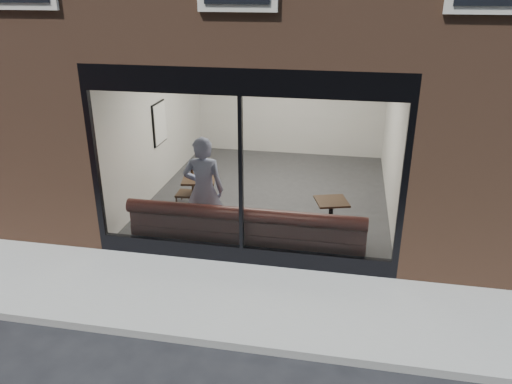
% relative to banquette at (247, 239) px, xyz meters
% --- Properties ---
extents(ground, '(120.00, 120.00, 0.00)m').
position_rel_banquette_xyz_m(ground, '(0.00, -2.45, -0.23)').
color(ground, black).
rests_on(ground, ground).
extents(sidewalk_near, '(40.00, 2.00, 0.01)m').
position_rel_banquette_xyz_m(sidewalk_near, '(0.00, -1.45, -0.22)').
color(sidewalk_near, gray).
rests_on(sidewalk_near, ground).
extents(kerb_near, '(40.00, 0.10, 0.12)m').
position_rel_banquette_xyz_m(kerb_near, '(0.00, -2.50, -0.17)').
color(kerb_near, gray).
rests_on(kerb_near, ground).
extents(host_building_pier_left, '(2.50, 12.00, 3.20)m').
position_rel_banquette_xyz_m(host_building_pier_left, '(-3.75, 5.55, 1.38)').
color(host_building_pier_left, brown).
rests_on(host_building_pier_left, ground).
extents(host_building_pier_right, '(2.50, 12.00, 3.20)m').
position_rel_banquette_xyz_m(host_building_pier_right, '(3.75, 5.55, 1.38)').
color(host_building_pier_right, brown).
rests_on(host_building_pier_right, ground).
extents(host_building_backfill, '(5.00, 6.00, 3.20)m').
position_rel_banquette_xyz_m(host_building_backfill, '(0.00, 8.55, 1.38)').
color(host_building_backfill, brown).
rests_on(host_building_backfill, ground).
extents(cafe_floor, '(6.00, 6.00, 0.00)m').
position_rel_banquette_xyz_m(cafe_floor, '(0.00, 2.55, -0.21)').
color(cafe_floor, '#2D2D30').
rests_on(cafe_floor, ground).
extents(cafe_ceiling, '(6.00, 6.00, 0.00)m').
position_rel_banquette_xyz_m(cafe_ceiling, '(0.00, 2.55, 2.97)').
color(cafe_ceiling, white).
rests_on(cafe_ceiling, host_building_upper).
extents(cafe_wall_back, '(5.00, 0.00, 5.00)m').
position_rel_banquette_xyz_m(cafe_wall_back, '(0.00, 5.54, 1.37)').
color(cafe_wall_back, silver).
rests_on(cafe_wall_back, ground).
extents(cafe_wall_left, '(0.00, 6.00, 6.00)m').
position_rel_banquette_xyz_m(cafe_wall_left, '(-2.49, 2.55, 1.37)').
color(cafe_wall_left, silver).
rests_on(cafe_wall_left, ground).
extents(cafe_wall_right, '(0.00, 6.00, 6.00)m').
position_rel_banquette_xyz_m(cafe_wall_right, '(2.49, 2.55, 1.37)').
color(cafe_wall_right, silver).
rests_on(cafe_wall_right, ground).
extents(storefront_kick, '(5.00, 0.10, 0.30)m').
position_rel_banquette_xyz_m(storefront_kick, '(0.00, -0.40, -0.08)').
color(storefront_kick, black).
rests_on(storefront_kick, ground).
extents(storefront_header, '(5.00, 0.10, 0.40)m').
position_rel_banquette_xyz_m(storefront_header, '(0.00, -0.40, 2.77)').
color(storefront_header, black).
rests_on(storefront_header, host_building_upper).
extents(storefront_mullion, '(0.06, 0.10, 2.50)m').
position_rel_banquette_xyz_m(storefront_mullion, '(0.00, -0.40, 1.32)').
color(storefront_mullion, black).
rests_on(storefront_mullion, storefront_kick).
extents(storefront_glass, '(4.80, 0.00, 4.80)m').
position_rel_banquette_xyz_m(storefront_glass, '(0.00, -0.43, 1.33)').
color(storefront_glass, white).
rests_on(storefront_glass, storefront_kick).
extents(banquette, '(4.00, 0.55, 0.45)m').
position_rel_banquette_xyz_m(banquette, '(0.00, 0.00, 0.00)').
color(banquette, '#3A1715').
rests_on(banquette, cafe_floor).
extents(person, '(0.76, 0.54, 1.94)m').
position_rel_banquette_xyz_m(person, '(-0.82, 0.26, 0.75)').
color(person, '#8C95BB').
rests_on(person, cafe_floor).
extents(cafe_table_left, '(0.74, 0.74, 0.04)m').
position_rel_banquette_xyz_m(cafe_table_left, '(-1.24, 1.34, 0.52)').
color(cafe_table_left, '#312113').
rests_on(cafe_table_left, cafe_floor).
extents(cafe_table_right, '(0.68, 0.68, 0.04)m').
position_rel_banquette_xyz_m(cafe_table_right, '(1.39, 0.74, 0.52)').
color(cafe_table_right, '#312113').
rests_on(cafe_table_right, cafe_floor).
extents(cafe_chair_left, '(0.43, 0.43, 0.04)m').
position_rel_banquette_xyz_m(cafe_chair_left, '(-1.65, 1.73, 0.01)').
color(cafe_chair_left, '#312113').
rests_on(cafe_chair_left, cafe_floor).
extents(wall_poster, '(0.02, 0.64, 0.86)m').
position_rel_banquette_xyz_m(wall_poster, '(-2.45, 2.52, 1.28)').
color(wall_poster, white).
rests_on(wall_poster, cafe_wall_left).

